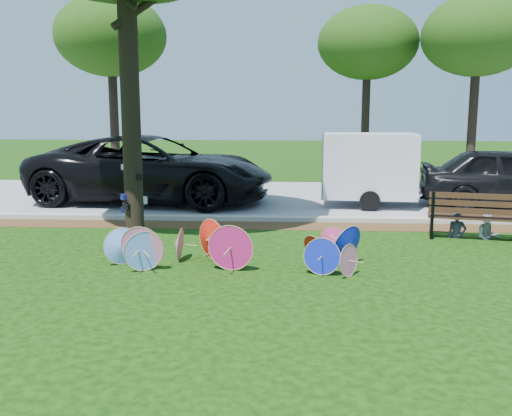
{
  "coord_description": "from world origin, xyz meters",
  "views": [
    {
      "loc": [
        1.17,
        -9.7,
        2.94
      ],
      "look_at": [
        0.5,
        2.0,
        0.9
      ],
      "focal_mm": 40.0,
      "sensor_mm": 36.0,
      "label": 1
    }
  ],
  "objects_px": {
    "parasol_pile": "(234,247)",
    "dark_pickup": "(510,177)",
    "person_left": "(458,212)",
    "black_van": "(152,169)",
    "park_bench": "(474,215)",
    "cargo_trailer": "(369,165)",
    "person_right": "(489,214)"
  },
  "relations": [
    {
      "from": "black_van",
      "to": "person_right",
      "type": "height_order",
      "value": "black_van"
    },
    {
      "from": "park_bench",
      "to": "black_van",
      "type": "bearing_deg",
      "value": 163.21
    },
    {
      "from": "cargo_trailer",
      "to": "person_left",
      "type": "xyz_separation_m",
      "value": [
        1.46,
        -4.25,
        -0.65
      ]
    },
    {
      "from": "parasol_pile",
      "to": "person_left",
      "type": "height_order",
      "value": "person_left"
    },
    {
      "from": "dark_pickup",
      "to": "cargo_trailer",
      "type": "distance_m",
      "value": 4.28
    },
    {
      "from": "parasol_pile",
      "to": "cargo_trailer",
      "type": "xyz_separation_m",
      "value": [
        3.44,
        6.99,
        0.88
      ]
    },
    {
      "from": "parasol_pile",
      "to": "black_van",
      "type": "bearing_deg",
      "value": 114.16
    },
    {
      "from": "parasol_pile",
      "to": "park_bench",
      "type": "distance_m",
      "value": 5.91
    },
    {
      "from": "person_right",
      "to": "cargo_trailer",
      "type": "bearing_deg",
      "value": 116.32
    },
    {
      "from": "black_van",
      "to": "dark_pickup",
      "type": "height_order",
      "value": "black_van"
    },
    {
      "from": "black_van",
      "to": "dark_pickup",
      "type": "xyz_separation_m",
      "value": [
        11.02,
        -0.27,
        -0.15
      ]
    },
    {
      "from": "dark_pickup",
      "to": "park_bench",
      "type": "xyz_separation_m",
      "value": [
        -2.45,
        -4.45,
        -0.36
      ]
    },
    {
      "from": "person_left",
      "to": "person_right",
      "type": "height_order",
      "value": "person_left"
    },
    {
      "from": "parasol_pile",
      "to": "black_van",
      "type": "relative_size",
      "value": 0.66
    },
    {
      "from": "person_left",
      "to": "dark_pickup",
      "type": "bearing_deg",
      "value": 56.1
    },
    {
      "from": "black_van",
      "to": "person_left",
      "type": "height_order",
      "value": "black_van"
    },
    {
      "from": "dark_pickup",
      "to": "park_bench",
      "type": "distance_m",
      "value": 5.09
    },
    {
      "from": "parasol_pile",
      "to": "person_left",
      "type": "bearing_deg",
      "value": 29.16
    },
    {
      "from": "dark_pickup",
      "to": "person_left",
      "type": "bearing_deg",
      "value": 155.46
    },
    {
      "from": "cargo_trailer",
      "to": "park_bench",
      "type": "height_order",
      "value": "cargo_trailer"
    },
    {
      "from": "dark_pickup",
      "to": "person_left",
      "type": "xyz_separation_m",
      "value": [
        -2.8,
        -4.4,
        -0.3
      ]
    },
    {
      "from": "person_left",
      "to": "person_right",
      "type": "xyz_separation_m",
      "value": [
        0.7,
        0.0,
        -0.03
      ]
    },
    {
      "from": "black_van",
      "to": "dark_pickup",
      "type": "distance_m",
      "value": 11.03
    },
    {
      "from": "parasol_pile",
      "to": "dark_pickup",
      "type": "bearing_deg",
      "value": 42.79
    },
    {
      "from": "dark_pickup",
      "to": "cargo_trailer",
      "type": "relative_size",
      "value": 1.94
    },
    {
      "from": "black_van",
      "to": "cargo_trailer",
      "type": "xyz_separation_m",
      "value": [
        6.76,
        -0.41,
        0.2
      ]
    },
    {
      "from": "park_bench",
      "to": "person_left",
      "type": "height_order",
      "value": "person_left"
    },
    {
      "from": "dark_pickup",
      "to": "person_left",
      "type": "height_order",
      "value": "dark_pickup"
    },
    {
      "from": "person_left",
      "to": "black_van",
      "type": "bearing_deg",
      "value": 149.05
    },
    {
      "from": "parasol_pile",
      "to": "person_right",
      "type": "distance_m",
      "value": 6.24
    },
    {
      "from": "cargo_trailer",
      "to": "park_bench",
      "type": "distance_m",
      "value": 4.72
    },
    {
      "from": "black_van",
      "to": "park_bench",
      "type": "height_order",
      "value": "black_van"
    }
  ]
}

